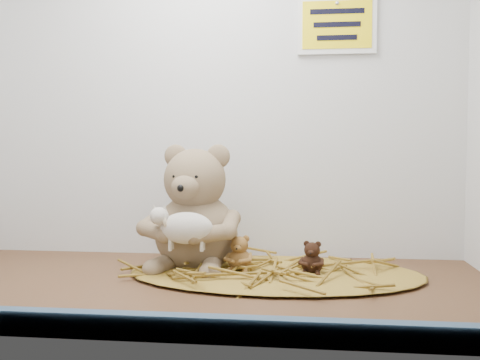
# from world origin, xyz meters

# --- Properties ---
(alcove_shell) EXTENTS (1.20, 0.60, 0.90)m
(alcove_shell) POSITION_xyz_m (0.00, 0.09, 0.45)
(alcove_shell) COLOR #3D2415
(alcove_shell) RESTS_ON ground
(front_rail) EXTENTS (1.19, 0.02, 0.04)m
(front_rail) POSITION_xyz_m (0.00, -0.29, 0.02)
(front_rail) COLOR #3A5370
(front_rail) RESTS_ON shelf_floor
(straw_bed) EXTENTS (0.61, 0.35, 0.01)m
(straw_bed) POSITION_xyz_m (0.17, 0.10, 0.01)
(straw_bed) COLOR brown
(straw_bed) RESTS_ON shelf_floor
(main_teddy) EXTENTS (0.25, 0.26, 0.27)m
(main_teddy) POSITION_xyz_m (-0.01, 0.14, 0.14)
(main_teddy) COLOR #907C59
(main_teddy) RESTS_ON shelf_floor
(toy_lamb) EXTENTS (0.14, 0.08, 0.09)m
(toy_lamb) POSITION_xyz_m (-0.01, 0.05, 0.10)
(toy_lamb) COLOR silver
(toy_lamb) RESTS_ON main_teddy
(mini_teddy_tan) EXTENTS (0.07, 0.07, 0.07)m
(mini_teddy_tan) POSITION_xyz_m (0.09, 0.10, 0.05)
(mini_teddy_tan) COLOR brown
(mini_teddy_tan) RESTS_ON straw_bed
(mini_teddy_brown) EXTENTS (0.06, 0.06, 0.07)m
(mini_teddy_brown) POSITION_xyz_m (0.24, 0.09, 0.04)
(mini_teddy_brown) COLOR black
(mini_teddy_brown) RESTS_ON straw_bed
(wall_sign) EXTENTS (0.16, 0.01, 0.11)m
(wall_sign) POSITION_xyz_m (0.30, 0.29, 0.55)
(wall_sign) COLOR yellow
(wall_sign) RESTS_ON back_wall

